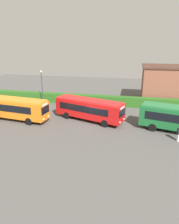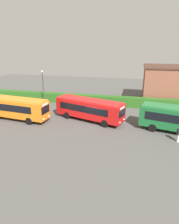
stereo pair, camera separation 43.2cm
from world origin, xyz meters
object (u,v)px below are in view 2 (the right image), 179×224
(bus_orange, at_px, (14,107))
(person_far, at_px, (179,134))
(traffic_cone, at_px, (149,110))
(person_right, at_px, (30,107))
(lamppost, at_px, (43,84))
(bus_red, at_px, (89,108))

(bus_orange, xyz_separation_m, person_far, (21.74, -2.31, -0.87))
(traffic_cone, bearing_deg, person_far, -74.92)
(person_right, bearing_deg, person_far, -171.03)
(bus_orange, distance_m, lamppost, 7.99)
(bus_red, xyz_separation_m, person_far, (11.16, -4.26, -0.82))
(person_far, bearing_deg, lamppost, 43.02)
(bus_red, height_order, traffic_cone, bus_red)
(person_far, xyz_separation_m, lamppost, (-20.70, 10.00, 2.78))
(bus_orange, height_order, lamppost, lamppost)
(bus_red, bearing_deg, person_right, -167.85)
(lamppost, bearing_deg, bus_red, -31.04)
(person_right, distance_m, person_far, 21.67)
(bus_red, bearing_deg, person_far, -2.31)
(person_right, xyz_separation_m, traffic_cone, (18.32, 4.54, -0.61))
(person_far, bearing_deg, bus_red, 47.91)
(bus_orange, height_order, person_right, bus_orange)
(person_far, bearing_deg, traffic_cone, -6.10)
(person_far, distance_m, traffic_cone, 10.29)
(person_far, distance_m, lamppost, 23.16)
(traffic_cone, xyz_separation_m, lamppost, (-18.03, 0.09, 3.42))
(bus_red, bearing_deg, lamppost, 167.55)
(person_right, bearing_deg, lamppost, -70.31)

